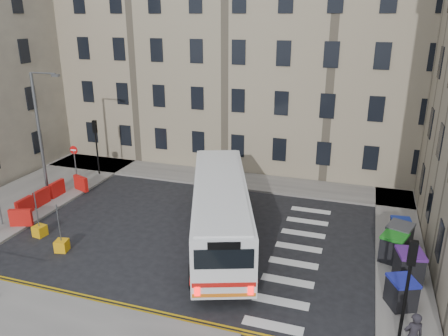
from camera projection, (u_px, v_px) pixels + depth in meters
The scene contains 19 objects.
ground at pixel (223, 239), 23.57m from camera, with size 120.00×120.00×0.00m, color black.
pavement_north at pixel (184, 174), 33.01m from camera, with size 36.00×3.20×0.15m, color slate.
pavement_east at pixel (398, 230), 24.48m from camera, with size 2.40×26.00×0.15m, color slate.
pavement_west at pixel (25, 199), 28.56m from camera, with size 6.00×22.00×0.15m, color slate.
terrace_north at pixel (202, 51), 36.66m from camera, with size 38.30×10.80×17.20m.
traffic_light_east at pixel (409, 276), 15.15m from camera, with size 0.28×0.22×4.10m.
traffic_light_nw at pixel (96, 139), 31.97m from camera, with size 0.28×0.22×4.10m.
streetlamp at pixel (39, 133), 27.74m from camera, with size 0.50×0.22×8.14m.
no_entry_north at pixel (74, 157), 30.59m from camera, with size 0.60×0.08×3.00m.
roadworks_barriers at pixel (46, 198), 27.28m from camera, with size 1.66×6.26×1.00m.
bus at pixel (220, 209), 22.86m from camera, with size 6.58×12.06×3.23m.
wheelie_bin_a at pixel (401, 292), 17.76m from camera, with size 1.38×1.45×1.25m.
wheelie_bin_b at pixel (409, 266), 19.51m from camera, with size 1.34×1.47×1.40m.
wheelie_bin_c at pixel (393, 247), 21.09m from camera, with size 1.44×1.54×1.38m.
wheelie_bin_d at pixel (399, 238), 21.92m from camera, with size 1.50×1.60×1.44m.
wheelie_bin_e at pixel (400, 231), 22.83m from camera, with size 1.09×1.22×1.24m.
pedestrian at pixel (413, 336), 14.90m from camera, with size 0.68×0.45×1.87m, color black.
bollard_yellow at pixel (62, 246), 22.33m from camera, with size 0.60×0.60×0.60m, color orange.
bollard_chevron at pixel (40, 231), 23.85m from camera, with size 0.60×0.60×0.60m, color #E09D0D.
Camera 1 is at (6.56, -19.90, 11.45)m, focal length 35.00 mm.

